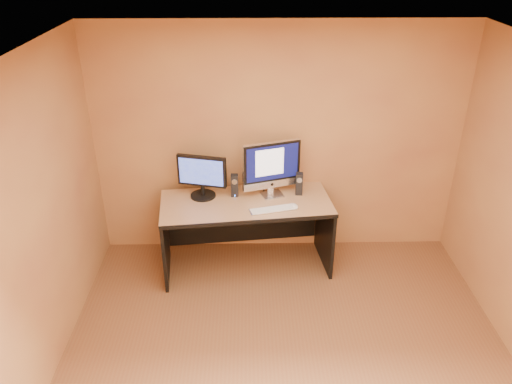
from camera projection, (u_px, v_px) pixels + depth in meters
floor at (289, 373)px, 4.26m from camera, size 4.00×4.00×0.00m
walls at (294, 247)px, 3.65m from camera, size 4.00×4.00×2.60m
ceiling at (301, 70)px, 3.04m from camera, size 4.00×4.00×0.00m
desk at (246, 235)px, 5.42m from camera, size 1.86×0.97×0.82m
imac at (273, 169)px, 5.22m from camera, size 0.68×0.42×0.61m
second_monitor at (202, 177)px, 5.23m from camera, size 0.58×0.39×0.47m
speaker_left at (235, 185)px, 5.30m from camera, size 0.08×0.08×0.25m
speaker_right at (299, 184)px, 5.33m from camera, size 0.08×0.09×0.25m
keyboard at (273, 209)px, 5.07m from camera, size 0.50×0.24×0.02m
mouse at (295, 206)px, 5.11m from camera, size 0.09×0.13×0.04m
cable_a at (270, 190)px, 5.47m from camera, size 0.14×0.21×0.01m
cable_b at (264, 189)px, 5.48m from camera, size 0.04×0.20×0.01m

